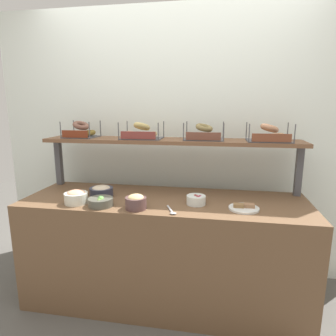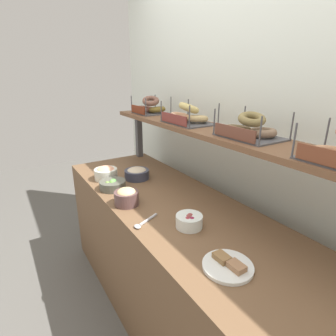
{
  "view_description": "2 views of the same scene",
  "coord_description": "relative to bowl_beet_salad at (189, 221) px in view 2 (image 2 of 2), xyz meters",
  "views": [
    {
      "loc": [
        0.39,
        -2.1,
        1.55
      ],
      "look_at": [
        0.01,
        0.09,
        1.08
      ],
      "focal_mm": 31.21,
      "sensor_mm": 36.0,
      "label": 1
    },
    {
      "loc": [
        1.21,
        -0.82,
        1.6
      ],
      "look_at": [
        -0.09,
        0.01,
        1.05
      ],
      "focal_mm": 28.75,
      "sensor_mm": 36.0,
      "label": 2
    }
  ],
  "objects": [
    {
      "name": "bagel_basket_plain",
      "position": [
        -0.49,
        0.34,
        0.44
      ],
      "size": [
        0.34,
        0.26,
        0.14
      ],
      "color": "#4C4C51",
      "rests_on": "upper_shelf"
    },
    {
      "name": "bowl_tuna_salad",
      "position": [
        -0.76,
        0.07,
        0.01
      ],
      "size": [
        0.18,
        0.18,
        0.09
      ],
      "color": "#343749",
      "rests_on": "deli_counter"
    },
    {
      "name": "bagel_basket_cinnamon_raisin",
      "position": [
        -1.04,
        0.35,
        0.44
      ],
      "size": [
        0.28,
        0.26,
        0.15
      ],
      "color": "#4C4C51",
      "rests_on": "upper_shelf"
    },
    {
      "name": "deli_counter",
      "position": [
        -0.25,
        0.08,
        -0.46
      ],
      "size": [
        2.16,
        0.7,
        0.85
      ],
      "primitive_type": "cube",
      "color": "brown",
      "rests_on": "ground_plane"
    },
    {
      "name": "ground_plane",
      "position": [
        -0.25,
        0.08,
        -0.88
      ],
      "size": [
        8.0,
        8.0,
        0.0
      ],
      "primitive_type": "plane",
      "color": "#595651"
    },
    {
      "name": "bowl_beet_salad",
      "position": [
        0.0,
        0.0,
        0.0
      ],
      "size": [
        0.14,
        0.14,
        0.07
      ],
      "color": "white",
      "rests_on": "deli_counter"
    },
    {
      "name": "back_wall",
      "position": [
        -0.25,
        0.63,
        0.32
      ],
      "size": [
        3.36,
        0.06,
        2.4
      ],
      "primitive_type": "cube",
      "color": "white",
      "rests_on": "ground_plane"
    },
    {
      "name": "bowl_lox_spread",
      "position": [
        -0.87,
        -0.13,
        0.01
      ],
      "size": [
        0.17,
        0.17,
        0.1
      ],
      "color": "silver",
      "rests_on": "deli_counter"
    },
    {
      "name": "serving_spoon_near_plate",
      "position": [
        -0.15,
        -0.19,
        -0.03
      ],
      "size": [
        0.09,
        0.17,
        0.01
      ],
      "color": "#B7B7BC",
      "rests_on": "deli_counter"
    },
    {
      "name": "bowl_veggie_mix",
      "position": [
        -0.67,
        -0.15,
        -0.0
      ],
      "size": [
        0.18,
        0.18,
        0.07
      ],
      "color": "#545348",
      "rests_on": "deli_counter"
    },
    {
      "name": "bagel_basket_poppy",
      "position": [
        0.02,
        0.36,
        0.44
      ],
      "size": [
        0.32,
        0.24,
        0.14
      ],
      "color": "#4C4C51",
      "rests_on": "upper_shelf"
    },
    {
      "name": "upper_shelf",
      "position": [
        -0.25,
        0.35,
        0.38
      ],
      "size": [
        2.12,
        0.32,
        0.03
      ],
      "primitive_type": "cube",
      "color": "brown",
      "rests_on": "shelf_riser_left"
    },
    {
      "name": "serving_plate_white",
      "position": [
        0.33,
        -0.05,
        -0.02
      ],
      "size": [
        0.21,
        0.21,
        0.04
      ],
      "color": "white",
      "rests_on": "deli_counter"
    },
    {
      "name": "bowl_hummus",
      "position": [
        -0.4,
        -0.17,
        0.02
      ],
      "size": [
        0.15,
        0.15,
        0.11
      ],
      "color": "brown",
      "rests_on": "deli_counter"
    },
    {
      "name": "shelf_riser_left",
      "position": [
        -1.26,
        0.35,
        0.17
      ],
      "size": [
        0.05,
        0.05,
        0.4
      ],
      "primitive_type": "cube",
      "color": "#4C4C51",
      "rests_on": "deli_counter"
    }
  ]
}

